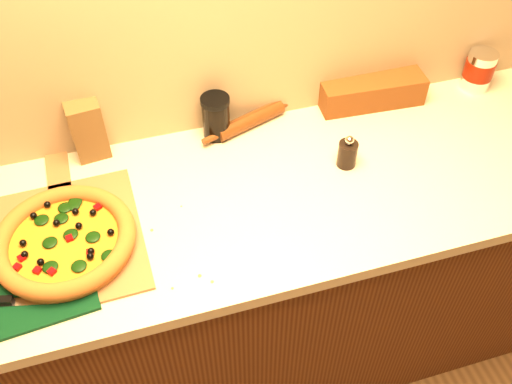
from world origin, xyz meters
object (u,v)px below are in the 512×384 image
object	(u,v)px
pepper_grinder	(347,153)
coffee_canister	(479,70)
cutting_board	(36,269)
pizza_peel	(66,236)
dark_jar	(216,117)
rolling_pin	(250,120)
pizza	(65,240)

from	to	relation	value
pepper_grinder	coffee_canister	distance (m)	0.62
coffee_canister	cutting_board	bearing A→B (deg)	-166.16
pepper_grinder	coffee_canister	world-z (taller)	coffee_canister
cutting_board	pizza_peel	bearing A→B (deg)	42.27
pepper_grinder	dark_jar	world-z (taller)	dark_jar
pizza_peel	dark_jar	bearing A→B (deg)	29.24
dark_jar	coffee_canister	bearing A→B (deg)	-0.64
pepper_grinder	rolling_pin	distance (m)	0.34
pepper_grinder	dark_jar	bearing A→B (deg)	144.53
pizza_peel	cutting_board	xyz separation A→B (m)	(-0.08, -0.09, 0.00)
pizza_peel	rolling_pin	world-z (taller)	rolling_pin
pizza_peel	coffee_canister	size ratio (longest dim) A/B	4.38
pizza_peel	pizza	xyz separation A→B (m)	(0.00, -0.04, 0.03)
cutting_board	rolling_pin	size ratio (longest dim) A/B	1.11
pizza	cutting_board	distance (m)	0.10
rolling_pin	dark_jar	size ratio (longest dim) A/B	2.38
pizza	cutting_board	bearing A→B (deg)	-148.62
dark_jar	pizza_peel	bearing A→B (deg)	-149.39
cutting_board	rolling_pin	bearing A→B (deg)	24.35
pizza_peel	dark_jar	size ratio (longest dim) A/B	4.14
pepper_grinder	dark_jar	size ratio (longest dim) A/B	0.76
cutting_board	pepper_grinder	xyz separation A→B (m)	(0.91, 0.13, 0.04)
pepper_grinder	coffee_canister	bearing A→B (deg)	21.91
pepper_grinder	dark_jar	distance (m)	0.42
cutting_board	coffee_canister	world-z (taller)	coffee_canister
cutting_board	coffee_canister	bearing A→B (deg)	8.71
cutting_board	rolling_pin	xyz separation A→B (m)	(0.68, 0.38, 0.02)
pizza_peel	cutting_board	distance (m)	0.12
pizza_peel	dark_jar	xyz separation A→B (m)	(0.49, 0.29, 0.07)
cutting_board	pepper_grinder	distance (m)	0.92
cutting_board	dark_jar	size ratio (longest dim) A/B	2.65
coffee_canister	pepper_grinder	bearing A→B (deg)	-158.09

